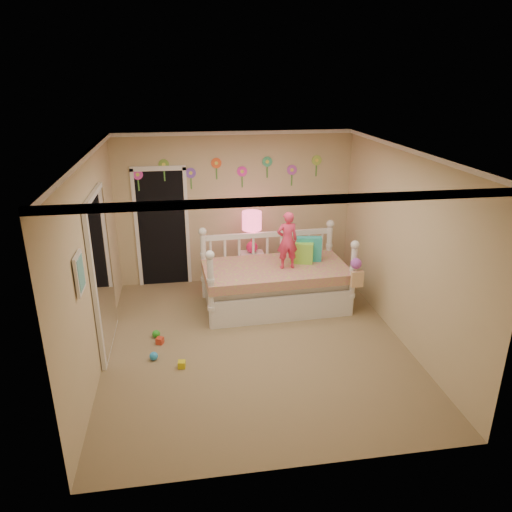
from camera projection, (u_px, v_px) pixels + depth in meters
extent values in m
cube|color=#7F684C|center=(256.00, 343.00, 6.57)|extent=(4.00, 4.50, 0.01)
cube|color=white|center=(256.00, 152.00, 5.64)|extent=(4.00, 4.50, 0.01)
cube|color=tan|center=(235.00, 209.00, 8.18)|extent=(4.00, 0.01, 2.60)
cube|color=tan|center=(93.00, 264.00, 5.82)|extent=(0.01, 4.50, 2.60)
cube|color=tan|center=(403.00, 246.00, 6.40)|extent=(0.01, 4.50, 2.60)
cube|color=teal|center=(309.00, 249.00, 7.55)|extent=(0.41, 0.20, 0.39)
cube|color=#91E846|center=(302.00, 253.00, 7.46)|extent=(0.37, 0.23, 0.33)
imported|color=#F13660|center=(287.00, 240.00, 7.18)|extent=(0.33, 0.23, 0.89)
cube|color=white|center=(252.00, 270.00, 8.16)|extent=(0.39, 0.30, 0.65)
sphere|color=#E91F63|center=(252.00, 247.00, 8.01)|extent=(0.19, 0.19, 0.19)
cylinder|color=#E91F63|center=(252.00, 236.00, 7.93)|extent=(0.03, 0.03, 0.41)
cylinder|color=#FF4C77|center=(252.00, 221.00, 7.84)|extent=(0.32, 0.32, 0.30)
cube|color=black|center=(162.00, 227.00, 8.08)|extent=(0.90, 0.04, 2.07)
cube|color=white|center=(102.00, 273.00, 6.19)|extent=(0.07, 1.30, 2.10)
cube|color=white|center=(79.00, 273.00, 4.90)|extent=(0.05, 0.34, 0.42)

